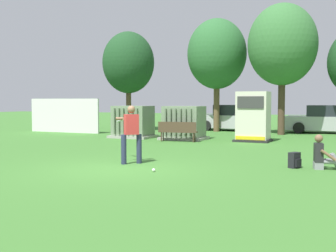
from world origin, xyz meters
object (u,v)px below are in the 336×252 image
at_px(seated_spectator, 322,156).
at_px(backpack, 295,160).
at_px(transformer_west, 133,122).
at_px(park_bench, 178,130).
at_px(sports_ball, 154,170).
at_px(batter, 131,131).
at_px(parked_car_leftmost, 232,119).
at_px(generator_enclosure, 253,117).
at_px(transformer_mid_west, 184,123).
at_px(parked_car_left_of_center, 325,120).

distance_m(seated_spectator, backpack, 0.74).
relative_size(transformer_west, park_bench, 1.15).
xyz_separation_m(sports_ball, seated_spectator, (4.05, 2.29, 0.33)).
height_order(batter, parked_car_leftmost, batter).
height_order(generator_enclosure, sports_ball, generator_enclosure).
bearing_deg(park_bench, transformer_mid_west, 97.66).
height_order(transformer_west, seated_spectator, transformer_west).
xyz_separation_m(transformer_west, backpack, (8.89, -6.81, -0.57)).
bearing_deg(sports_ball, generator_enclosure, 86.98).
bearing_deg(parked_car_left_of_center, transformer_mid_west, -130.01).
xyz_separation_m(transformer_mid_west, park_bench, (0.16, -1.19, -0.25)).
height_order(park_bench, sports_ball, park_bench).
distance_m(generator_enclosure, backpack, 7.88).
height_order(transformer_mid_west, batter, batter).
bearing_deg(transformer_west, sports_ball, -58.29).
bearing_deg(generator_enclosure, park_bench, -153.39).
xyz_separation_m(generator_enclosure, batter, (-1.78, -8.42, -0.16)).
bearing_deg(transformer_mid_west, generator_enclosure, 6.61).
height_order(batter, sports_ball, batter).
relative_size(park_bench, parked_car_left_of_center, 0.44).
distance_m(transformer_mid_west, batter, 8.18).
relative_size(generator_enclosure, parked_car_left_of_center, 0.55).
bearing_deg(seated_spectator, batter, -167.07).
relative_size(generator_enclosure, batter, 1.32).
relative_size(seated_spectator, parked_car_leftmost, 0.22).
distance_m(generator_enclosure, parked_car_left_of_center, 7.22).
bearing_deg(seated_spectator, transformer_mid_west, 135.13).
distance_m(transformer_mid_west, parked_car_leftmost, 6.84).
xyz_separation_m(batter, parked_car_leftmost, (-1.04, 14.86, -0.22)).
height_order(seated_spectator, parked_car_leftmost, parked_car_leftmost).
relative_size(batter, parked_car_left_of_center, 0.41).
xyz_separation_m(transformer_west, sports_ball, (5.56, -8.99, -0.74)).
bearing_deg(transformer_west, generator_enclosure, 4.67).
bearing_deg(generator_enclosure, parked_car_left_of_center, 68.40).
bearing_deg(batter, parked_car_leftmost, 94.02).
relative_size(batter, sports_ball, 19.33).
bearing_deg(park_bench, parked_car_left_of_center, 55.02).
xyz_separation_m(transformer_mid_west, parked_car_leftmost, (0.48, 6.82, -0.04)).
relative_size(transformer_mid_west, parked_car_leftmost, 0.48).
bearing_deg(generator_enclosure, backpack, -68.80).
distance_m(seated_spectator, parked_car_left_of_center, 13.94).
bearing_deg(sports_ball, seated_spectator, 29.46).
height_order(transformer_mid_west, parked_car_leftmost, same).
bearing_deg(batter, transformer_mid_west, 100.70).
relative_size(transformer_west, batter, 1.21).
height_order(sports_ball, parked_car_leftmost, parked_car_leftmost).
bearing_deg(transformer_mid_west, sports_ball, -72.92).
distance_m(sports_ball, backpack, 3.99).
xyz_separation_m(transformer_west, seated_spectator, (9.61, -6.70, -0.41)).
bearing_deg(parked_car_leftmost, generator_enclosure, -66.34).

